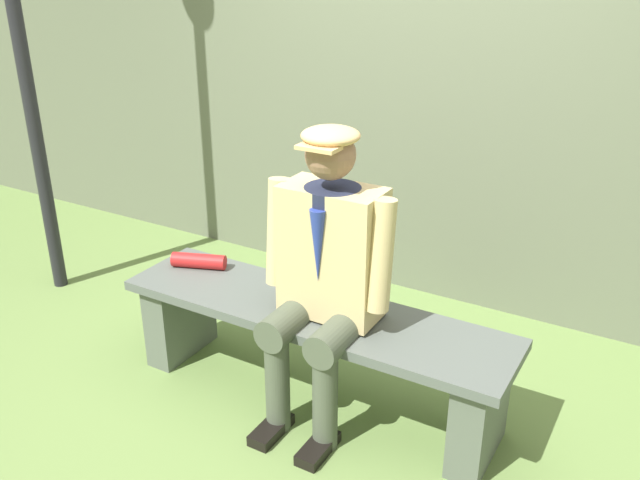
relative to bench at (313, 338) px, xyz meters
The scene contains 5 objects.
ground_plane 0.33m from the bench, ahead, with size 30.00×30.00×0.00m, color olive.
bench is the anchor object (origin of this frame).
seated_man 0.44m from the bench, 149.15° to the left, with size 0.61×0.57×1.36m.
rolled_magazine 0.75m from the bench, ahead, with size 0.08×0.08×0.28m, color #B21E1E.
stadium_wall 1.54m from the bench, 90.00° to the right, with size 12.00×0.24×1.88m, color #5C644E.
Camera 1 is at (-1.40, 2.34, 2.03)m, focal length 38.19 mm.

